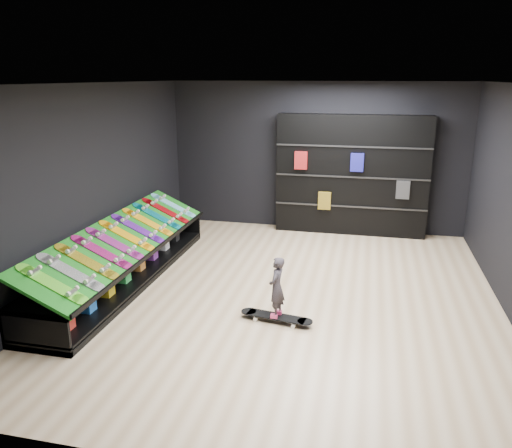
% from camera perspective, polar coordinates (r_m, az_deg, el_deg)
% --- Properties ---
extents(floor, '(6.00, 7.00, 0.01)m').
position_cam_1_polar(floor, '(7.42, 3.46, -8.10)').
color(floor, '#CDB28A').
rests_on(floor, ground).
extents(ceiling, '(6.00, 7.00, 0.01)m').
position_cam_1_polar(ceiling, '(6.74, 3.91, 15.74)').
color(ceiling, white).
rests_on(ceiling, ground).
extents(wall_back, '(6.00, 0.02, 3.00)m').
position_cam_1_polar(wall_back, '(10.34, 6.84, 7.59)').
color(wall_back, black).
rests_on(wall_back, ground).
extents(wall_front, '(6.00, 0.02, 3.00)m').
position_cam_1_polar(wall_front, '(3.69, -5.26, -9.04)').
color(wall_front, black).
rests_on(wall_front, ground).
extents(wall_left, '(0.02, 7.00, 3.00)m').
position_cam_1_polar(wall_left, '(7.96, -18.21, 4.19)').
color(wall_left, black).
rests_on(wall_left, ground).
extents(display_rack, '(0.90, 4.50, 0.50)m').
position_cam_1_polar(display_rack, '(8.09, -14.67, -4.57)').
color(display_rack, black).
rests_on(display_rack, ground).
extents(turf_ramp, '(0.92, 4.50, 0.46)m').
position_cam_1_polar(turf_ramp, '(7.92, -14.59, -1.49)').
color(turf_ramp, '#0E5E0F').
rests_on(turf_ramp, display_rack).
extents(back_shelving, '(2.98, 0.35, 2.38)m').
position_cam_1_polar(back_shelving, '(10.16, 10.86, 5.49)').
color(back_shelving, black).
rests_on(back_shelving, ground).
extents(floor_skateboard, '(1.00, 0.37, 0.09)m').
position_cam_1_polar(floor_skateboard, '(6.64, 2.33, -10.79)').
color(floor_skateboard, black).
rests_on(floor_skateboard, ground).
extents(child, '(0.16, 0.20, 0.49)m').
position_cam_1_polar(child, '(6.51, 2.36, -8.51)').
color(child, black).
rests_on(child, floor_skateboard).
extents(display_board_0, '(0.93, 0.22, 0.50)m').
position_cam_1_polar(display_board_0, '(6.39, -22.25, -6.37)').
color(display_board_0, green).
rests_on(display_board_0, turf_ramp).
extents(display_board_1, '(0.93, 0.22, 0.50)m').
position_cam_1_polar(display_board_1, '(6.68, -20.42, -5.18)').
color(display_board_1, black).
rests_on(display_board_1, turf_ramp).
extents(display_board_2, '(0.93, 0.22, 0.50)m').
position_cam_1_polar(display_board_2, '(6.97, -18.75, -4.09)').
color(display_board_2, yellow).
rests_on(display_board_2, turf_ramp).
extents(display_board_3, '(0.93, 0.22, 0.50)m').
position_cam_1_polar(display_board_3, '(7.28, -17.22, -3.08)').
color(display_board_3, '#E5198C').
rests_on(display_board_3, turf_ramp).
extents(display_board_4, '(0.93, 0.22, 0.50)m').
position_cam_1_polar(display_board_4, '(7.59, -15.81, -2.16)').
color(display_board_4, '#2626BF').
rests_on(display_board_4, turf_ramp).
extents(display_board_5, '(0.93, 0.22, 0.50)m').
position_cam_1_polar(display_board_5, '(7.91, -14.52, -1.31)').
color(display_board_5, yellow).
rests_on(display_board_5, turf_ramp).
extents(display_board_6, '(0.93, 0.22, 0.50)m').
position_cam_1_polar(display_board_6, '(8.23, -13.33, -0.52)').
color(display_board_6, purple).
rests_on(display_board_6, turf_ramp).
extents(display_board_7, '(0.93, 0.22, 0.50)m').
position_cam_1_polar(display_board_7, '(8.56, -12.24, 0.21)').
color(display_board_7, orange).
rests_on(display_board_7, turf_ramp).
extents(display_board_8, '(0.93, 0.22, 0.50)m').
position_cam_1_polar(display_board_8, '(8.89, -11.22, 0.88)').
color(display_board_8, '#0C8C99').
rests_on(display_board_8, turf_ramp).
extents(display_board_9, '(0.93, 0.22, 0.50)m').
position_cam_1_polar(display_board_9, '(9.22, -10.27, 1.50)').
color(display_board_9, red).
rests_on(display_board_9, turf_ramp).
extents(display_board_10, '(0.93, 0.22, 0.50)m').
position_cam_1_polar(display_board_10, '(9.56, -9.40, 2.08)').
color(display_board_10, '#0CB2E5').
rests_on(display_board_10, turf_ramp).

